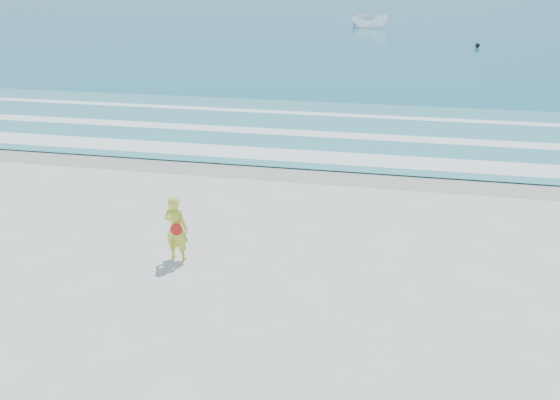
# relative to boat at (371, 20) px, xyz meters

# --- Properties ---
(ground) EXTENTS (400.00, 400.00, 0.00)m
(ground) POSITION_rel_boat_xyz_m (-0.02, -58.97, -0.92)
(ground) COLOR silver
(ground) RESTS_ON ground
(wet_sand) EXTENTS (400.00, 2.40, 0.00)m
(wet_sand) POSITION_rel_boat_xyz_m (-0.02, -49.97, -0.92)
(wet_sand) COLOR #B2A893
(wet_sand) RESTS_ON ground
(ocean) EXTENTS (400.00, 190.00, 0.04)m
(ocean) POSITION_rel_boat_xyz_m (-0.02, 46.03, -0.90)
(ocean) COLOR #19727F
(ocean) RESTS_ON ground
(shallow) EXTENTS (400.00, 10.00, 0.01)m
(shallow) POSITION_rel_boat_xyz_m (-0.02, -44.97, -0.87)
(shallow) COLOR #59B7AD
(shallow) RESTS_ON ocean
(foam_near) EXTENTS (400.00, 1.40, 0.01)m
(foam_near) POSITION_rel_boat_xyz_m (-0.02, -48.67, -0.87)
(foam_near) COLOR white
(foam_near) RESTS_ON shallow
(foam_mid) EXTENTS (400.00, 0.90, 0.01)m
(foam_mid) POSITION_rel_boat_xyz_m (-0.02, -45.77, -0.87)
(foam_mid) COLOR white
(foam_mid) RESTS_ON shallow
(foam_far) EXTENTS (400.00, 0.60, 0.01)m
(foam_far) POSITION_rel_boat_xyz_m (-0.02, -42.47, -0.87)
(foam_far) COLOR white
(foam_far) RESTS_ON shallow
(boat) EXTENTS (4.58, 1.78, 1.76)m
(boat) POSITION_rel_boat_xyz_m (0.00, 0.00, 0.00)
(boat) COLOR white
(boat) RESTS_ON ocean
(buoy) EXTENTS (0.39, 0.39, 0.39)m
(buoy) POSITION_rel_boat_xyz_m (9.81, -16.27, -0.68)
(buoy) COLOR black
(buoy) RESTS_ON ocean
(woman) EXTENTS (0.60, 0.44, 1.53)m
(woman) POSITION_rel_boat_xyz_m (-1.75, -56.45, -0.16)
(woman) COLOR yellow
(woman) RESTS_ON ground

